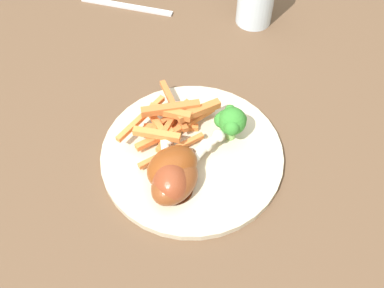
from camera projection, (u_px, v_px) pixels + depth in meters
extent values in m
cube|color=brown|center=(170.00, 151.00, 0.68)|extent=(1.06, 0.84, 0.03)
cylinder|color=#443122|center=(324.00, 105.00, 1.24)|extent=(0.06, 0.06, 0.72)
cylinder|color=#443122|center=(76.00, 85.00, 1.28)|extent=(0.06, 0.06, 0.72)
cylinder|color=beige|center=(192.00, 154.00, 0.65)|extent=(0.27, 0.27, 0.01)
cylinder|color=#81B95E|center=(231.00, 132.00, 0.65)|extent=(0.01, 0.01, 0.02)
sphere|color=#33802B|center=(232.00, 121.00, 0.63)|extent=(0.04, 0.04, 0.04)
sphere|color=#33802B|center=(230.00, 110.00, 0.64)|extent=(0.02, 0.02, 0.02)
sphere|color=#33802B|center=(222.00, 120.00, 0.63)|extent=(0.02, 0.02, 0.02)
sphere|color=#33802B|center=(232.00, 127.00, 0.62)|extent=(0.02, 0.02, 0.02)
sphere|color=#33802B|center=(224.00, 117.00, 0.64)|extent=(0.02, 0.02, 0.02)
sphere|color=#33802B|center=(241.00, 119.00, 0.63)|extent=(0.02, 0.02, 0.02)
cube|color=orange|center=(172.00, 127.00, 0.67)|extent=(0.02, 0.08, 0.01)
cube|color=#C96A31|center=(199.00, 111.00, 0.64)|extent=(0.05, 0.06, 0.01)
cube|color=orange|center=(155.00, 139.00, 0.64)|extent=(0.05, 0.05, 0.01)
cube|color=#CC6B32|center=(172.00, 122.00, 0.65)|extent=(0.07, 0.03, 0.01)
cube|color=orange|center=(169.00, 132.00, 0.66)|extent=(0.08, 0.03, 0.01)
cube|color=#C56830|center=(177.00, 105.00, 0.67)|extent=(0.10, 0.06, 0.01)
cube|color=#C76930|center=(172.00, 108.00, 0.64)|extent=(0.04, 0.09, 0.01)
cube|color=orange|center=(161.00, 129.00, 0.65)|extent=(0.06, 0.04, 0.01)
cube|color=orange|center=(189.00, 123.00, 0.66)|extent=(0.07, 0.08, 0.01)
cube|color=#C86931|center=(168.00, 118.00, 0.67)|extent=(0.08, 0.06, 0.01)
cube|color=orange|center=(141.00, 118.00, 0.65)|extent=(0.09, 0.06, 0.01)
cube|color=orange|center=(168.00, 112.00, 0.64)|extent=(0.02, 0.06, 0.01)
cube|color=orange|center=(157.00, 134.00, 0.62)|extent=(0.02, 0.07, 0.01)
cube|color=orange|center=(172.00, 150.00, 0.63)|extent=(0.07, 0.09, 0.01)
cylinder|color=#562310|center=(175.00, 189.00, 0.60)|extent=(0.05, 0.05, 0.00)
ellipsoid|color=brown|center=(175.00, 182.00, 0.59)|extent=(0.10, 0.09, 0.04)
cylinder|color=beige|center=(200.00, 153.00, 0.62)|extent=(0.03, 0.03, 0.01)
sphere|color=silver|center=(206.00, 145.00, 0.63)|extent=(0.02, 0.02, 0.02)
cylinder|color=#5D2112|center=(172.00, 189.00, 0.60)|extent=(0.05, 0.05, 0.00)
ellipsoid|color=brown|center=(171.00, 181.00, 0.59)|extent=(0.08, 0.07, 0.05)
cylinder|color=beige|center=(167.00, 150.00, 0.62)|extent=(0.04, 0.02, 0.01)
sphere|color=silver|center=(165.00, 140.00, 0.63)|extent=(0.02, 0.02, 0.02)
cylinder|color=#5A230C|center=(173.00, 176.00, 0.62)|extent=(0.05, 0.05, 0.00)
ellipsoid|color=brown|center=(172.00, 167.00, 0.60)|extent=(0.10, 0.09, 0.05)
cylinder|color=beige|center=(207.00, 144.00, 0.62)|extent=(0.04, 0.04, 0.01)
sphere|color=silver|center=(218.00, 137.00, 0.63)|extent=(0.02, 0.02, 0.02)
cube|color=silver|center=(126.00, 6.00, 0.87)|extent=(0.04, 0.19, 0.00)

